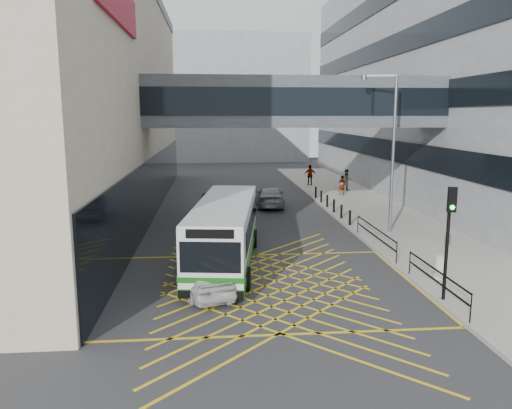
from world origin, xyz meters
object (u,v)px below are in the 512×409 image
object	(u,v)px
bus	(225,230)
street_lamp	(390,144)
pedestrian_a	(342,185)
pedestrian_c	(310,175)
litter_bin	(441,267)
pedestrian_b	(347,180)
car_dark	(217,204)
car_white	(203,275)
car_silver	(270,196)
traffic_light	(449,227)

from	to	relation	value
bus	street_lamp	bearing A→B (deg)	34.86
pedestrian_a	pedestrian_c	size ratio (longest dim) A/B	0.84
litter_bin	pedestrian_c	distance (m)	27.42
litter_bin	bus	bearing A→B (deg)	158.87
street_lamp	pedestrian_b	xyz separation A→B (m)	(1.98, 15.62, -4.05)
pedestrian_a	pedestrian_b	size ratio (longest dim) A/B	0.86
bus	pedestrian_a	size ratio (longest dim) A/B	6.63
bus	pedestrian_b	xyz separation A→B (m)	(11.26, 20.44, -0.48)
car_dark	street_lamp	distance (m)	12.19
car_dark	pedestrian_a	size ratio (longest dim) A/B	3.19
car_white	street_lamp	world-z (taller)	street_lamp
car_white	car_dark	xyz separation A→B (m)	(0.69, 14.79, 0.10)
car_dark	car_silver	world-z (taller)	car_dark
bus	car_dark	distance (m)	11.06
pedestrian_a	pedestrian_b	distance (m)	2.59
car_dark	street_lamp	xyz separation A→B (m)	(9.56, -6.20, 4.33)
bus	car_silver	size ratio (longest dim) A/B	2.15
bus	street_lamp	world-z (taller)	street_lamp
car_dark	pedestrian_c	xyz separation A→B (m)	(8.98, 13.03, 0.32)
car_white	car_dark	bearing A→B (deg)	-108.74
pedestrian_b	pedestrian_a	bearing A→B (deg)	-122.77
bus	pedestrian_a	distance (m)	20.77
car_dark	traffic_light	distance (m)	18.69
car_white	pedestrian_a	xyz separation A→B (m)	(11.15, 21.86, 0.26)
car_dark	pedestrian_b	world-z (taller)	pedestrian_b
traffic_light	pedestrian_a	bearing A→B (deg)	94.37
pedestrian_c	street_lamp	bearing A→B (deg)	99.52
bus	car_dark	bearing A→B (deg)	98.85
car_silver	pedestrian_a	bearing A→B (deg)	-145.03
car_white	pedestrian_a	bearing A→B (deg)	-133.08
street_lamp	litter_bin	distance (m)	9.35
car_silver	litter_bin	size ratio (longest dim) A/B	5.18
litter_bin	pedestrian_a	bearing A→B (deg)	86.00
car_white	pedestrian_a	distance (m)	24.54
car_dark	car_silver	size ratio (longest dim) A/B	1.04
traffic_light	pedestrian_c	distance (m)	29.88
car_white	pedestrian_a	world-z (taller)	pedestrian_a
traffic_light	litter_bin	distance (m)	3.41
litter_bin	pedestrian_a	size ratio (longest dim) A/B	0.59
street_lamp	litter_bin	size ratio (longest dim) A/B	9.15
traffic_light	pedestrian_c	size ratio (longest dim) A/B	2.16
car_dark	pedestrian_a	world-z (taller)	pedestrian_a
car_dark	car_white	bearing A→B (deg)	94.48
traffic_light	pedestrian_a	xyz separation A→B (m)	(2.47, 23.84, -1.89)
litter_bin	traffic_light	bearing A→B (deg)	-112.20
car_dark	pedestrian_c	distance (m)	15.83
car_white	car_dark	world-z (taller)	car_dark
car_white	car_silver	world-z (taller)	car_silver
car_dark	car_silver	distance (m)	5.17
traffic_light	bus	bearing A→B (deg)	153.56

